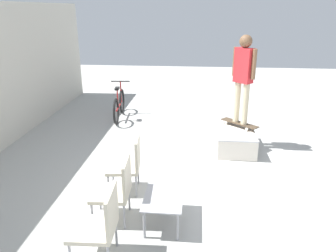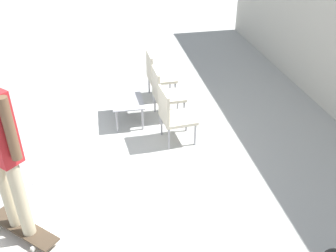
{
  "view_description": "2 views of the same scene",
  "coord_description": "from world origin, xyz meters",
  "px_view_note": "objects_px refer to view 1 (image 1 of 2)",
  "views": [
    {
      "loc": [
        -5.07,
        0.17,
        2.86
      ],
      "look_at": [
        0.24,
        0.68,
        0.94
      ],
      "focal_mm": 35.0,
      "sensor_mm": 36.0,
      "label": 1
    },
    {
      "loc": [
        4.72,
        0.26,
        3.46
      ],
      "look_at": [
        0.43,
        1.04,
        0.78
      ],
      "focal_mm": 40.0,
      "sensor_mm": 36.0,
      "label": 2
    }
  ],
  "objects_px": {
    "patio_chair_left": "(101,223)",
    "patio_chair_right": "(129,162)",
    "bicycle": "(119,105)",
    "coffee_table": "(164,198)",
    "person_skater": "(243,72)",
    "patio_chair_center": "(117,188)",
    "skateboard_on_ramp": "(239,123)",
    "skate_ramp_box": "(235,139)"
  },
  "relations": [
    {
      "from": "patio_chair_left",
      "to": "patio_chair_right",
      "type": "relative_size",
      "value": 1.0
    },
    {
      "from": "patio_chair_left",
      "to": "bicycle",
      "type": "distance_m",
      "value": 5.44
    },
    {
      "from": "patio_chair_left",
      "to": "patio_chair_right",
      "type": "bearing_deg",
      "value": 177.34
    },
    {
      "from": "coffee_table",
      "to": "patio_chair_left",
      "type": "height_order",
      "value": "patio_chair_left"
    },
    {
      "from": "patio_chair_right",
      "to": "bicycle",
      "type": "bearing_deg",
      "value": -170.01
    },
    {
      "from": "patio_chair_left",
      "to": "bicycle",
      "type": "relative_size",
      "value": 0.54
    },
    {
      "from": "person_skater",
      "to": "patio_chair_left",
      "type": "relative_size",
      "value": 1.98
    },
    {
      "from": "patio_chair_left",
      "to": "patio_chair_center",
      "type": "height_order",
      "value": "same"
    },
    {
      "from": "skateboard_on_ramp",
      "to": "bicycle",
      "type": "distance_m",
      "value": 3.47
    },
    {
      "from": "skateboard_on_ramp",
      "to": "coffee_table",
      "type": "bearing_deg",
      "value": 107.52
    },
    {
      "from": "patio_chair_right",
      "to": "bicycle",
      "type": "xyz_separation_m",
      "value": [
        3.73,
        1.07,
        -0.14
      ]
    },
    {
      "from": "bicycle",
      "to": "coffee_table",
      "type": "bearing_deg",
      "value": -164.06
    },
    {
      "from": "person_skater",
      "to": "coffee_table",
      "type": "distance_m",
      "value": 3.43
    },
    {
      "from": "skateboard_on_ramp",
      "to": "person_skater",
      "type": "bearing_deg",
      "value": -137.8
    },
    {
      "from": "patio_chair_center",
      "to": "bicycle",
      "type": "xyz_separation_m",
      "value": [
        4.53,
        1.07,
        -0.14
      ]
    },
    {
      "from": "patio_chair_right",
      "to": "bicycle",
      "type": "distance_m",
      "value": 3.88
    },
    {
      "from": "person_skater",
      "to": "patio_chair_center",
      "type": "bearing_deg",
      "value": 100.64
    },
    {
      "from": "skate_ramp_box",
      "to": "bicycle",
      "type": "xyz_separation_m",
      "value": [
        1.83,
        2.96,
        0.15
      ]
    },
    {
      "from": "skateboard_on_ramp",
      "to": "patio_chair_center",
      "type": "distance_m",
      "value": 3.51
    },
    {
      "from": "skateboard_on_ramp",
      "to": "patio_chair_right",
      "type": "xyz_separation_m",
      "value": [
        -2.09,
        1.99,
        -0.01
      ]
    },
    {
      "from": "skate_ramp_box",
      "to": "coffee_table",
      "type": "relative_size",
      "value": 1.49
    },
    {
      "from": "skateboard_on_ramp",
      "to": "person_skater",
      "type": "height_order",
      "value": "person_skater"
    },
    {
      "from": "person_skater",
      "to": "patio_chair_left",
      "type": "bearing_deg",
      "value": 106.83
    },
    {
      "from": "coffee_table",
      "to": "patio_chair_left",
      "type": "relative_size",
      "value": 0.92
    },
    {
      "from": "patio_chair_left",
      "to": "patio_chair_center",
      "type": "bearing_deg",
      "value": 177.32
    },
    {
      "from": "coffee_table",
      "to": "patio_chair_center",
      "type": "relative_size",
      "value": 0.92
    },
    {
      "from": "bicycle",
      "to": "patio_chair_center",
      "type": "bearing_deg",
      "value": -171.61
    },
    {
      "from": "skateboard_on_ramp",
      "to": "patio_chair_center",
      "type": "height_order",
      "value": "patio_chair_center"
    },
    {
      "from": "skate_ramp_box",
      "to": "skateboard_on_ramp",
      "type": "xyz_separation_m",
      "value": [
        0.2,
        -0.1,
        0.3
      ]
    },
    {
      "from": "skateboard_on_ramp",
      "to": "bicycle",
      "type": "relative_size",
      "value": 0.45
    },
    {
      "from": "skate_ramp_box",
      "to": "patio_chair_center",
      "type": "bearing_deg",
      "value": 144.96
    },
    {
      "from": "bicycle",
      "to": "patio_chair_left",
      "type": "bearing_deg",
      "value": -173.54
    },
    {
      "from": "patio_chair_center",
      "to": "skate_ramp_box",
      "type": "bearing_deg",
      "value": 141.73
    },
    {
      "from": "person_skater",
      "to": "bicycle",
      "type": "height_order",
      "value": "person_skater"
    },
    {
      "from": "patio_chair_left",
      "to": "patio_chair_right",
      "type": "distance_m",
      "value": 1.6
    },
    {
      "from": "coffee_table",
      "to": "patio_chair_center",
      "type": "height_order",
      "value": "patio_chair_center"
    },
    {
      "from": "skateboard_on_ramp",
      "to": "patio_chair_right",
      "type": "distance_m",
      "value": 2.89
    },
    {
      "from": "skate_ramp_box",
      "to": "patio_chair_center",
      "type": "xyz_separation_m",
      "value": [
        -2.7,
        1.89,
        0.29
      ]
    },
    {
      "from": "person_skater",
      "to": "skate_ramp_box",
      "type": "bearing_deg",
      "value": 108.91
    },
    {
      "from": "coffee_table",
      "to": "patio_chair_center",
      "type": "xyz_separation_m",
      "value": [
        0.01,
        0.66,
        0.13
      ]
    },
    {
      "from": "person_skater",
      "to": "patio_chair_left",
      "type": "height_order",
      "value": "person_skater"
    },
    {
      "from": "patio_chair_right",
      "to": "skateboard_on_ramp",
      "type": "bearing_deg",
      "value": 130.42
    }
  ]
}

